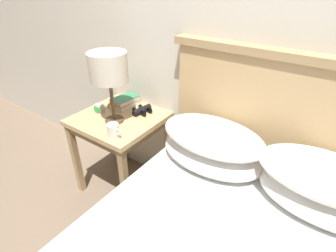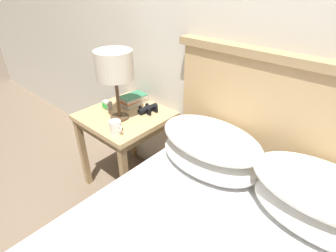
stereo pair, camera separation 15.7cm
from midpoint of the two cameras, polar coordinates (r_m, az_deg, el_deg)
name	(u,v)px [view 2 (the right image)]	position (r m, az deg, el deg)	size (l,w,h in m)	color
wall_back	(243,27)	(1.56, 19.08, 19.74)	(8.00, 0.06, 2.60)	beige
nightstand	(126,124)	(1.97, -6.84, 0.43)	(0.58, 0.58, 0.65)	tan
table_lamp	(114,66)	(1.73, -9.01, 12.63)	(0.25, 0.25, 0.48)	#4C3823
book_on_nightstand	(133,101)	(2.07, -5.59, 5.36)	(0.14, 0.21, 0.04)	silver
book_stacked_on_top	(133,97)	(2.06, -5.44, 6.21)	(0.15, 0.21, 0.03)	silver
binoculars_pair	(148,109)	(1.94, -2.06, 3.70)	(0.14, 0.16, 0.05)	black
coffee_mug	(116,127)	(1.69, -8.77, -0.28)	(0.10, 0.08, 0.08)	silver
alarm_clock	(107,105)	(2.01, -10.96, 4.45)	(0.07, 0.05, 0.06)	#B7B2A8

